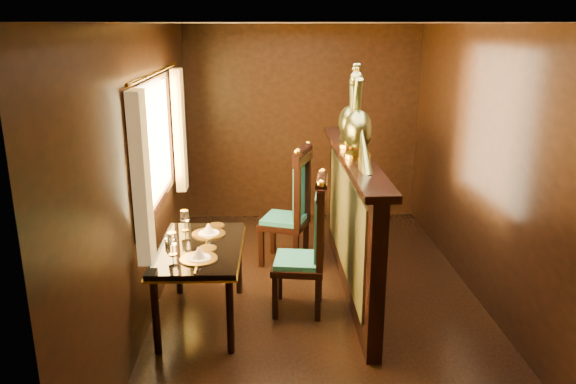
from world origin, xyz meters
The scene contains 8 objects.
ground centered at (0.00, 0.00, 0.00)m, with size 5.00×5.00×0.00m, color black.
room_shell centered at (-0.09, 0.02, 1.58)m, with size 3.04×5.04×2.52m.
partition centered at (0.32, 0.30, 0.71)m, with size 0.26×2.70×1.36m.
dining_table centered at (-1.06, -0.26, 0.63)m, with size 0.74×1.19×0.89m.
chair_left centered at (-0.09, -0.12, 0.67)m, with size 0.52×0.54×1.28m.
chair_right centered at (-0.18, 0.93, 0.69)m, with size 0.61×0.62×1.32m.
peacock_left centered at (0.33, 0.10, 1.76)m, with size 0.25×0.68×0.81m, color #1A4F3C, non-canonical shape.
peacock_right centered at (0.33, 0.54, 1.74)m, with size 0.24×0.65×0.77m, color #1A4F3C, non-canonical shape.
Camera 1 is at (-0.48, -4.69, 2.49)m, focal length 35.00 mm.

